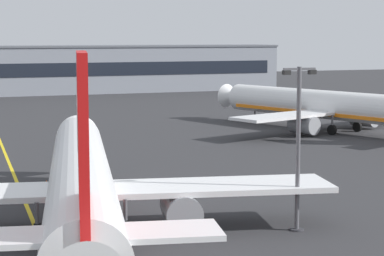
{
  "coord_description": "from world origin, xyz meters",
  "views": [
    {
      "loc": [
        -8.36,
        -31.3,
        12.27
      ],
      "look_at": [
        8.98,
        13.77,
        6.31
      ],
      "focal_mm": 70.04,
      "sensor_mm": 36.0,
      "label": 1
    }
  ],
  "objects_px": {
    "airliner_background": "(334,106)",
    "safety_cone_by_nose_gear": "(47,183)",
    "airliner_foreground": "(81,182)",
    "apron_lamp_post": "(298,145)"
  },
  "relations": [
    {
      "from": "apron_lamp_post",
      "to": "safety_cone_by_nose_gear",
      "type": "xyz_separation_m",
      "value": [
        -12.33,
        19.72,
        -5.21
      ]
    },
    {
      "from": "airliner_foreground",
      "to": "safety_cone_by_nose_gear",
      "type": "xyz_separation_m",
      "value": [
        0.67,
        15.94,
        -3.11
      ]
    },
    {
      "from": "airliner_background",
      "to": "apron_lamp_post",
      "type": "relative_size",
      "value": 3.78
    },
    {
      "from": "airliner_foreground",
      "to": "airliner_background",
      "type": "xyz_separation_m",
      "value": [
        41.37,
        37.77,
        -0.08
      ]
    },
    {
      "from": "safety_cone_by_nose_gear",
      "to": "apron_lamp_post",
      "type": "bearing_deg",
      "value": -57.98
    },
    {
      "from": "airliner_foreground",
      "to": "safety_cone_by_nose_gear",
      "type": "relative_size",
      "value": 74.85
    },
    {
      "from": "airliner_background",
      "to": "apron_lamp_post",
      "type": "bearing_deg",
      "value": -124.32
    },
    {
      "from": "airliner_background",
      "to": "safety_cone_by_nose_gear",
      "type": "distance_m",
      "value": 46.28
    },
    {
      "from": "airliner_background",
      "to": "safety_cone_by_nose_gear",
      "type": "height_order",
      "value": "airliner_background"
    },
    {
      "from": "airliner_background",
      "to": "safety_cone_by_nose_gear",
      "type": "relative_size",
      "value": 71.27
    }
  ]
}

